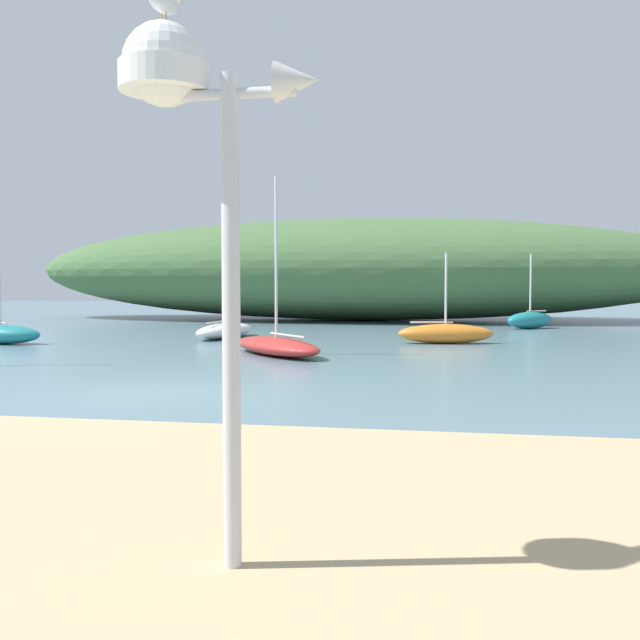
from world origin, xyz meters
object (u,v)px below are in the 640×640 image
object	(u,v)px
sailboat_west_reach	(225,330)
sailboat_outer_mooring	(0,334)
sailboat_east_reach	(445,333)
sailboat_off_point	(276,345)
sailboat_inner_mooring	(530,320)
mast_structure	(184,110)
seagull_on_radar	(165,2)

from	to	relation	value
sailboat_west_reach	sailboat_outer_mooring	distance (m)	7.59
sailboat_east_reach	sailboat_west_reach	bearing A→B (deg)	173.04
sailboat_off_point	sailboat_inner_mooring	bearing A→B (deg)	57.84
sailboat_west_reach	sailboat_outer_mooring	xyz separation A→B (m)	(-6.57, -3.81, 0.05)
mast_structure	sailboat_inner_mooring	world-z (taller)	mast_structure
mast_structure	sailboat_outer_mooring	size ratio (longest dim) A/B	0.98
sailboat_east_reach	sailboat_outer_mooring	world-z (taller)	sailboat_outer_mooring
mast_structure	sailboat_inner_mooring	xyz separation A→B (m)	(5.16, 28.56, -2.78)
mast_structure	sailboat_east_reach	bearing A→B (deg)	85.62
mast_structure	sailboat_off_point	bearing A→B (deg)	101.56
sailboat_outer_mooring	sailboat_west_reach	bearing A→B (deg)	30.12
seagull_on_radar	sailboat_off_point	world-z (taller)	sailboat_off_point
sailboat_west_reach	sailboat_inner_mooring	size ratio (longest dim) A/B	1.23
mast_structure	sailboat_east_reach	xyz separation A→B (m)	(1.54, 20.09, -2.83)
seagull_on_radar	sailboat_inner_mooring	xyz separation A→B (m)	(5.29, 28.55, -3.49)
seagull_on_radar	sailboat_off_point	size ratio (longest dim) A/B	0.06
mast_structure	sailboat_outer_mooring	bearing A→B (deg)	127.08
mast_structure	seagull_on_radar	distance (m)	0.71
sailboat_off_point	sailboat_outer_mooring	world-z (taller)	sailboat_off_point
sailboat_east_reach	sailboat_outer_mooring	distance (m)	14.85
seagull_on_radar	sailboat_off_point	bearing A→B (deg)	101.11
seagull_on_radar	sailboat_inner_mooring	world-z (taller)	seagull_on_radar
seagull_on_radar	sailboat_east_reach	bearing A→B (deg)	85.25
sailboat_inner_mooring	seagull_on_radar	bearing A→B (deg)	-100.49
sailboat_outer_mooring	sailboat_off_point	bearing A→B (deg)	-10.83
seagull_on_radar	sailboat_outer_mooring	world-z (taller)	seagull_on_radar
sailboat_east_reach	sailboat_inner_mooring	size ratio (longest dim) A/B	1.00
sailboat_inner_mooring	sailboat_outer_mooring	size ratio (longest dim) A/B	0.91
sailboat_east_reach	sailboat_outer_mooring	size ratio (longest dim) A/B	0.91
sailboat_off_point	sailboat_outer_mooring	xyz separation A→B (m)	(-9.90, 1.89, 0.06)
sailboat_west_reach	sailboat_east_reach	world-z (taller)	sailboat_west_reach
sailboat_inner_mooring	sailboat_outer_mooring	xyz separation A→B (m)	(-18.20, -11.31, -0.05)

